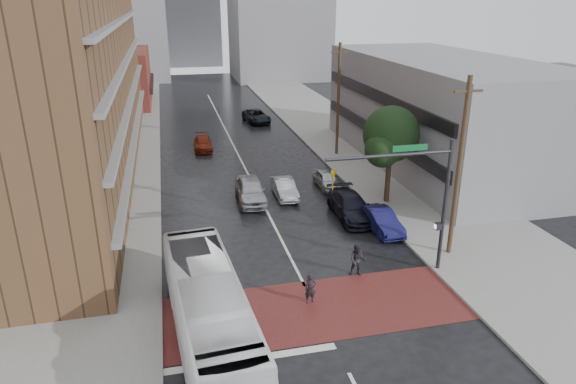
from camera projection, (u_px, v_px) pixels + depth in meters
ground at (319, 315)px, 23.48m from camera, size 160.00×160.00×0.00m
crosswalk at (316, 309)px, 23.93m from camera, size 14.00×5.00×0.02m
sidewalk_west at (106, 167)px, 43.69m from camera, size 9.00×90.00×0.15m
sidewalk_east at (360, 149)px, 48.66m from camera, size 9.00×90.00×0.15m
storefront_west at (119, 77)px, 68.72m from camera, size 8.00×16.00×7.00m
building_east at (439, 111)px, 43.61m from camera, size 11.00×26.00×9.00m
distant_tower_center at (189, 5)px, 105.54m from camera, size 12.00×10.00×24.00m
street_tree at (391, 138)px, 34.57m from camera, size 4.20×4.10×6.90m
signal_mast at (420, 189)px, 25.33m from camera, size 6.50×0.30×7.20m
utility_pole_near at (459, 168)px, 27.18m from camera, size 1.60×0.26×10.00m
utility_pole_far at (338, 99)px, 45.36m from camera, size 1.60×0.26×10.00m
transit_bus at (209, 312)px, 20.92m from camera, size 3.51×11.57×3.18m
pedestrian_a at (310, 289)px, 24.18m from camera, size 0.56×0.38×1.51m
pedestrian_b at (357, 260)px, 26.53m from camera, size 1.04×0.94×1.75m
car_travel_a at (251, 190)px, 36.18m from camera, size 2.18×5.00×1.68m
car_travel_b at (284, 188)px, 37.10m from camera, size 1.44×4.01×1.31m
car_travel_c at (203, 143)px, 48.69m from camera, size 1.89×4.25×1.21m
suv_travel at (256, 116)px, 59.22m from camera, size 2.96×5.34×1.42m
car_parked_near at (381, 220)px, 31.70m from camera, size 1.64×4.23×1.37m
car_parked_mid at (351, 206)px, 33.61m from camera, size 2.19×5.28×1.53m
car_parked_far at (327, 179)px, 38.96m from camera, size 1.56×3.74×1.27m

